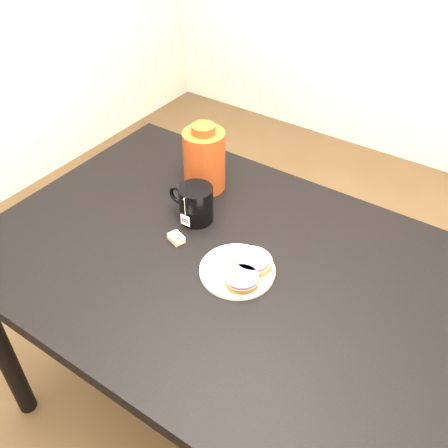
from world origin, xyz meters
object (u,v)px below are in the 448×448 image
at_px(plate, 237,270).
at_px(bagel_package, 204,159).
at_px(bagel_front, 242,280).
at_px(mug, 196,204).
at_px(teabag_pouch, 176,238).
at_px(table, 239,288).
at_px(bagel_back, 252,262).

distance_m(plate, bagel_package, 0.40).
relative_size(plate, bagel_front, 1.83).
bearing_deg(bagel_front, plate, 135.95).
bearing_deg(mug, teabag_pouch, -84.75).
relative_size(table, teabag_pouch, 31.11).
distance_m(plate, teabag_pouch, 0.21).
bearing_deg(bagel_package, bagel_back, -35.66).
relative_size(bagel_front, mug, 0.74).
xyz_separation_m(table, mug, (-0.21, 0.09, 0.14)).
bearing_deg(plate, bagel_back, 55.22).
bearing_deg(mug, plate, -29.07).
bearing_deg(bagel_package, mug, -63.21).
xyz_separation_m(table, bagel_front, (0.04, -0.05, 0.11)).
height_order(bagel_front, teabag_pouch, bagel_front).
relative_size(plate, teabag_pouch, 4.32).
bearing_deg(plate, mug, 152.15).
bearing_deg(bagel_front, teabag_pouch, 170.14).
xyz_separation_m(table, plate, (0.01, -0.02, 0.09)).
height_order(mug, bagel_package, bagel_package).
distance_m(table, mug, 0.27).
distance_m(mug, bagel_package, 0.17).
xyz_separation_m(bagel_front, bagel_package, (-0.33, 0.29, 0.08)).
height_order(table, plate, plate).
xyz_separation_m(mug, bagel_package, (-0.07, 0.14, 0.04)).
relative_size(bagel_back, teabag_pouch, 2.83).
relative_size(plate, mug, 1.35).
relative_size(plate, bagel_package, 0.90).
bearing_deg(bagel_front, bagel_back, 99.95).
bearing_deg(bagel_back, teabag_pouch, -173.40).
bearing_deg(bagel_back, bagel_package, 144.34).
bearing_deg(bagel_back, bagel_front, -80.05).
xyz_separation_m(table, bagel_package, (-0.28, 0.24, 0.18)).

